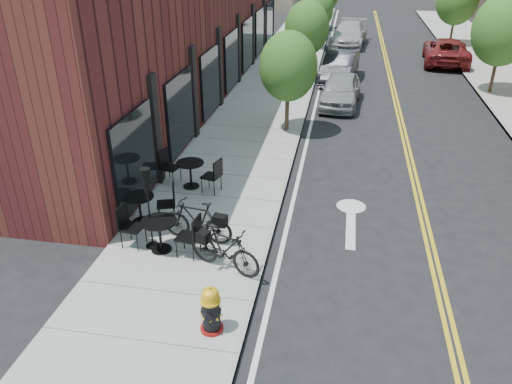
# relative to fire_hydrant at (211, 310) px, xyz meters

# --- Properties ---
(ground) EXTENTS (120.00, 120.00, 0.00)m
(ground) POSITION_rel_fire_hydrant_xyz_m (0.67, 2.47, -0.61)
(ground) COLOR black
(ground) RESTS_ON ground
(sidewalk_near) EXTENTS (4.00, 70.00, 0.12)m
(sidewalk_near) POSITION_rel_fire_hydrant_xyz_m (-1.33, 12.47, -0.55)
(sidewalk_near) COLOR #9E9B93
(sidewalk_near) RESTS_ON ground
(building_near) EXTENTS (5.00, 28.00, 7.00)m
(building_near) POSITION_rel_fire_hydrant_xyz_m (-5.83, 16.47, 2.89)
(building_near) COLOR #4C1819
(building_near) RESTS_ON ground
(tree_near_a) EXTENTS (2.20, 2.20, 3.81)m
(tree_near_a) POSITION_rel_fire_hydrant_xyz_m (0.07, 11.47, 1.99)
(tree_near_a) COLOR #382B1E
(tree_near_a) RESTS_ON sidewalk_near
(tree_near_b) EXTENTS (2.30, 2.30, 3.98)m
(tree_near_b) POSITION_rel_fire_hydrant_xyz_m (0.07, 19.47, 2.10)
(tree_near_b) COLOR #382B1E
(tree_near_b) RESTS_ON sidewalk_near
(tree_near_c) EXTENTS (2.10, 2.10, 3.67)m
(tree_near_c) POSITION_rel_fire_hydrant_xyz_m (0.07, 27.47, 1.92)
(tree_near_c) COLOR #382B1E
(tree_near_c) RESTS_ON sidewalk_near
(tree_far_b) EXTENTS (2.80, 2.80, 4.62)m
(tree_far_b) POSITION_rel_fire_hydrant_xyz_m (9.27, 18.47, 2.44)
(tree_far_b) COLOR #382B1E
(tree_far_b) RESTS_ON sidewalk_far
(fire_hydrant) EXTENTS (0.52, 0.52, 1.04)m
(fire_hydrant) POSITION_rel_fire_hydrant_xyz_m (0.00, 0.00, 0.00)
(fire_hydrant) COLOR maroon
(fire_hydrant) RESTS_ON sidewalk_near
(bicycle_left) EXTENTS (1.93, 0.80, 1.13)m
(bicycle_left) POSITION_rel_fire_hydrant_xyz_m (-1.16, 3.07, 0.07)
(bicycle_left) COLOR black
(bicycle_left) RESTS_ON sidewalk_near
(bicycle_right) EXTENTS (1.94, 1.17, 1.12)m
(bicycle_right) POSITION_rel_fire_hydrant_xyz_m (-0.20, 1.98, 0.07)
(bicycle_right) COLOR black
(bicycle_right) RESTS_ON sidewalk_near
(bistro_set_a) EXTENTS (2.03, 0.96, 1.08)m
(bistro_set_a) POSITION_rel_fire_hydrant_xyz_m (-1.93, 2.48, 0.05)
(bistro_set_a) COLOR black
(bistro_set_a) RESTS_ON sidewalk_near
(bistro_set_b) EXTENTS (1.91, 1.06, 1.01)m
(bistro_set_b) POSITION_rel_fire_hydrant_xyz_m (-2.93, 3.69, 0.01)
(bistro_set_b) COLOR black
(bistro_set_b) RESTS_ON sidewalk_near
(bistro_set_c) EXTENTS (2.01, 1.04, 1.06)m
(bistro_set_c) POSITION_rel_fire_hydrant_xyz_m (-2.20, 5.94, 0.04)
(bistro_set_c) COLOR black
(bistro_set_c) RESTS_ON sidewalk_near
(patio_umbrella) EXTENTS (0.34, 0.34, 2.13)m
(patio_umbrella) POSITION_rel_fire_hydrant_xyz_m (-2.19, 2.60, 1.04)
(patio_umbrella) COLOR black
(patio_umbrella) RESTS_ON sidewalk_near
(parked_car_a) EXTENTS (2.00, 4.31, 1.43)m
(parked_car_a) POSITION_rel_fire_hydrant_xyz_m (2.04, 15.40, 0.10)
(parked_car_a) COLOR #93959B
(parked_car_a) RESTS_ON ground
(parked_car_b) EXTENTS (2.13, 4.66, 1.48)m
(parked_car_b) POSITION_rel_fire_hydrant_xyz_m (1.88, 19.75, 0.13)
(parked_car_b) COLOR black
(parked_car_b) RESTS_ON ground
(parked_car_c) EXTENTS (2.76, 5.62, 1.57)m
(parked_car_c) POSITION_rel_fire_hydrant_xyz_m (2.25, 29.22, 0.17)
(parked_car_c) COLOR #B2B2B7
(parked_car_c) RESTS_ON ground
(parked_car_far) EXTENTS (2.98, 5.64, 1.51)m
(parked_car_far) POSITION_rel_fire_hydrant_xyz_m (8.07, 24.80, 0.14)
(parked_car_far) COLOR maroon
(parked_car_far) RESTS_ON ground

